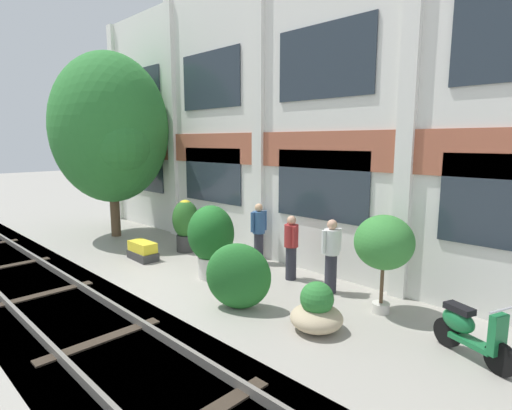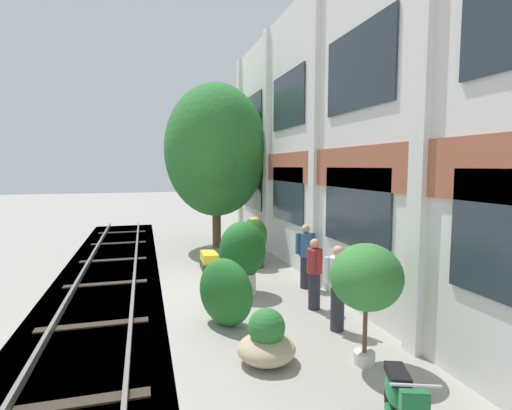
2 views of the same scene
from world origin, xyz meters
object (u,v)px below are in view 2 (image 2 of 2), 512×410
(resident_by_doorway, at_px, (315,272))
(topiary_hedge, at_px, (225,292))
(potted_plant_terracotta_small, at_px, (366,278))
(broadleaf_tree, at_px, (216,153))
(scooter_near_curb, at_px, (401,408))
(potted_plant_wide_bowl, at_px, (267,341))
(potted_plant_fluted_column, at_px, (254,239))
(resident_watching_tracks, at_px, (306,254))
(resident_near_plants, at_px, (338,285))
(potted_plant_stone_basin, at_px, (243,253))
(potted_plant_square_trough, at_px, (209,261))

(resident_by_doorway, xyz_separation_m, topiary_hedge, (0.34, -2.05, -0.17))
(potted_plant_terracotta_small, relative_size, topiary_hedge, 1.45)
(broadleaf_tree, height_order, scooter_near_curb, broadleaf_tree)
(potted_plant_terracotta_small, bearing_deg, potted_plant_wide_bowl, -107.20)
(potted_plant_fluted_column, bearing_deg, resident_watching_tracks, 16.15)
(resident_near_plants, bearing_deg, scooter_near_curb, 1.61)
(potted_plant_stone_basin, xyz_separation_m, resident_watching_tracks, (0.00, 1.66, -0.12))
(potted_plant_fluted_column, bearing_deg, resident_by_doorway, 4.17)
(potted_plant_stone_basin, xyz_separation_m, resident_near_plants, (2.65, 1.21, -0.13))
(potted_plant_square_trough, height_order, topiary_hedge, topiary_hedge)
(potted_plant_wide_bowl, xyz_separation_m, topiary_hedge, (-1.67, -0.33, 0.31))
(potted_plant_stone_basin, height_order, topiary_hedge, potted_plant_stone_basin)
(potted_plant_terracotta_small, relative_size, potted_plant_fluted_column, 1.23)
(potted_plant_terracotta_small, height_order, scooter_near_curb, potted_plant_terracotta_small)
(potted_plant_stone_basin, distance_m, scooter_near_curb, 5.75)
(potted_plant_terracotta_small, bearing_deg, potted_plant_fluted_column, -179.56)
(broadleaf_tree, relative_size, scooter_near_curb, 4.74)
(potted_plant_stone_basin, xyz_separation_m, potted_plant_wide_bowl, (3.50, -0.47, -0.66))
(potted_plant_square_trough, bearing_deg, resident_watching_tracks, 39.15)
(potted_plant_terracotta_small, bearing_deg, resident_watching_tracks, 170.69)
(potted_plant_terracotta_small, relative_size, scooter_near_curb, 1.47)
(potted_plant_wide_bowl, relative_size, resident_by_doorway, 0.60)
(potted_plant_wide_bowl, xyz_separation_m, resident_by_doorway, (-2.01, 1.72, 0.49))
(potted_plant_stone_basin, distance_m, potted_plant_wide_bowl, 3.59)
(potted_plant_wide_bowl, height_order, resident_watching_tracks, resident_watching_tracks)
(resident_by_doorway, relative_size, topiary_hedge, 1.18)
(resident_watching_tracks, bearing_deg, resident_near_plants, -1.58)
(resident_watching_tracks, distance_m, topiary_hedge, 3.07)
(potted_plant_wide_bowl, bearing_deg, potted_plant_stone_basin, 172.35)
(potted_plant_stone_basin, distance_m, topiary_hedge, 2.02)
(potted_plant_fluted_column, height_order, resident_by_doorway, potted_plant_fluted_column)
(potted_plant_terracotta_small, distance_m, resident_near_plants, 1.41)
(broadleaf_tree, xyz_separation_m, potted_plant_square_trough, (3.25, -0.81, -3.39))
(potted_plant_terracotta_small, height_order, resident_by_doorway, potted_plant_terracotta_small)
(resident_by_doorway, bearing_deg, potted_plant_wide_bowl, 81.63)
(resident_near_plants, height_order, topiary_hedge, resident_near_plants)
(potted_plant_square_trough, xyz_separation_m, scooter_near_curb, (8.27, 0.84, 0.20))
(potted_plant_stone_basin, xyz_separation_m, scooter_near_curb, (5.71, 0.42, -0.57))
(broadleaf_tree, bearing_deg, potted_plant_stone_basin, -3.90)
(broadleaf_tree, distance_m, potted_plant_terracotta_small, 10.03)
(potted_plant_stone_basin, bearing_deg, broadleaf_tree, 176.10)
(potted_plant_stone_basin, height_order, resident_watching_tracks, potted_plant_stone_basin)
(potted_plant_square_trough, relative_size, resident_watching_tracks, 0.62)
(resident_watching_tracks, xyz_separation_m, resident_near_plants, (2.65, -0.46, -0.00))
(broadleaf_tree, distance_m, resident_near_plants, 8.93)
(potted_plant_square_trough, bearing_deg, broadleaf_tree, 165.92)
(potted_plant_fluted_column, height_order, scooter_near_curb, potted_plant_fluted_column)
(broadleaf_tree, distance_m, potted_plant_wide_bowl, 9.90)
(broadleaf_tree, xyz_separation_m, potted_plant_stone_basin, (5.80, -0.40, -2.63))
(broadleaf_tree, bearing_deg, scooter_near_curb, 0.14)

